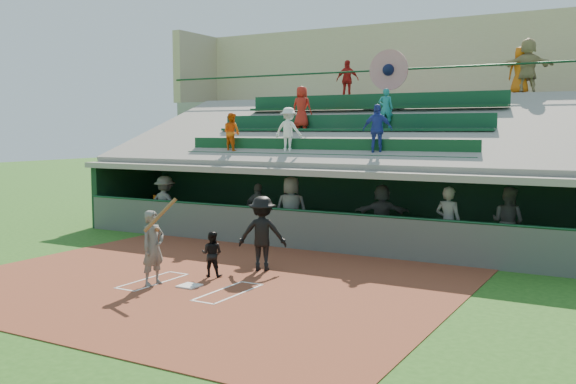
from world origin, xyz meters
The scene contains 22 objects.
ground centered at (0.00, 0.00, 0.00)m, with size 100.00×100.00×0.00m, color #235417.
dirt_slab centered at (0.00, 0.50, 0.01)m, with size 11.00×9.00×0.02m, color brown.
home_plate centered at (0.00, 0.00, 0.04)m, with size 0.43×0.43×0.03m, color white.
batters_box_chalk centered at (0.00, 0.00, 0.02)m, with size 2.65×1.85×0.01m.
dugout_floor centered at (0.00, 6.75, 0.02)m, with size 16.00×3.50×0.04m, color gray.
concourse_slab centered at (0.00, 13.50, 2.30)m, with size 20.00×3.00×4.60m, color gray.
grandstand centered at (-0.01, 10.51, 2.26)m, with size 20.40×10.40×7.80m.
batter_at_plate centered at (-0.78, -0.26, 0.85)m, with size 0.85×0.74×1.95m.
catcher centered at (-0.15, 1.03, 0.54)m, with size 0.51×0.40×1.05m, color black.
home_umpire centered at (0.53, 2.15, 0.92)m, with size 1.16×0.67×1.79m, color black.
dugout_bench centered at (0.15, 7.93, 0.28)m, with size 15.90×0.48×0.48m, color brown.
white_table centered at (-6.01, 5.95, 0.39)m, with size 0.79×0.59×0.69m, color silver.
water_cooler centered at (-5.94, 5.98, 0.95)m, with size 0.44×0.44×0.44m, color #C55B0B.
dugout_player_a centered at (-5.25, 5.44, 0.96)m, with size 1.19×0.69×1.85m, color #545651.
dugout_player_b centered at (-2.12, 6.22, 0.88)m, with size 0.98×0.41×1.67m, color #595C57.
dugout_player_c centered at (-0.62, 5.65, 1.03)m, with size 0.97×0.63×1.98m, color #585A55.
dugout_player_d centered at (1.71, 7.03, 0.91)m, with size 1.62×0.52×1.75m, color #5D605A.
dugout_player_e centered at (4.09, 5.57, 0.99)m, with size 0.69×0.46×1.90m, color slate.
dugout_player_f centered at (5.38, 6.65, 0.97)m, with size 0.90×0.70×1.86m, color #565853.
concourse_staff_a centered at (-2.18, 13.13, 5.39)m, with size 0.93×0.39×1.58m, color red.
concourse_staff_b centered at (4.55, 12.61, 5.42)m, with size 0.80×0.52×1.64m, color #D75F0C.
concourse_staff_c centered at (4.80, 12.54, 5.55)m, with size 1.76×0.56×1.90m, color tan.
Camera 1 is at (8.52, -10.81, 3.41)m, focal length 40.00 mm.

